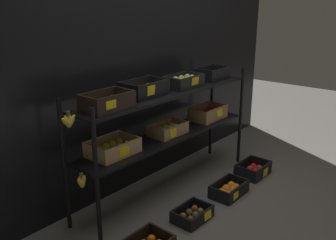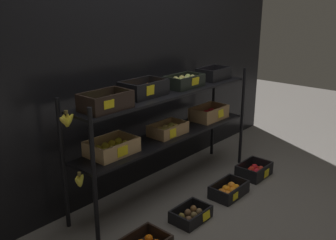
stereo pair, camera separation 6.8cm
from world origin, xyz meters
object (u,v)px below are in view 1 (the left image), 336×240
display_rack (165,112)px  crate_ground_apple_red (253,170)px  crate_ground_kiwi (192,215)px  crate_ground_orange (229,190)px

display_rack → crate_ground_apple_red: display_rack is taller
display_rack → crate_ground_kiwi: (-0.22, -0.47, -0.70)m
crate_ground_kiwi → crate_ground_orange: (0.52, -0.01, 0.01)m
crate_ground_orange → crate_ground_apple_red: bearing=3.5°
display_rack → crate_ground_apple_red: size_ratio=5.96×
crate_ground_kiwi → crate_ground_apple_red: 1.02m
crate_ground_apple_red → crate_ground_orange: bearing=-176.5°
crate_ground_kiwi → crate_ground_orange: bearing=-1.5°
crate_ground_kiwi → crate_ground_orange: 0.52m
display_rack → crate_ground_kiwi: bearing=-115.2°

